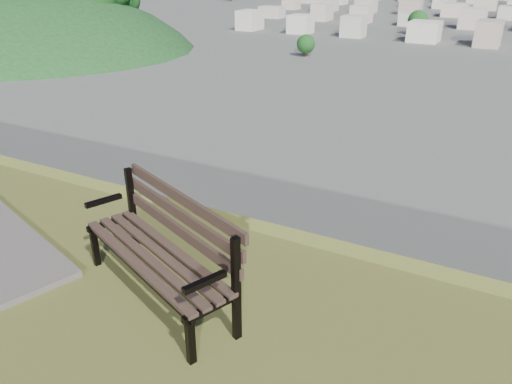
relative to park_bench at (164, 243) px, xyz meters
The scene contains 3 objects.
park_bench is the anchor object (origin of this frame).
green_wooded_hill 205.61m from the park_bench, 144.64° to the left, with size 169.83×135.87×84.92m.
city_trees 318.22m from the park_bench, 94.71° to the left, with size 406.52×387.20×9.98m.
Camera 1 is at (2.30, -0.59, 27.95)m, focal length 35.00 mm.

